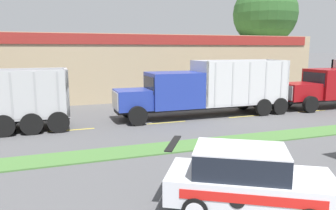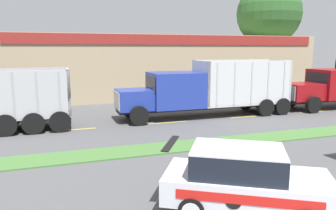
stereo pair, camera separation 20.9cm
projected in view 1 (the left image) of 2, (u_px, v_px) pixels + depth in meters
grass_verge at (161, 148)px, 14.23m from camera, size 120.00×1.60×0.06m
centre_line_4 at (72, 130)px, 17.55m from camera, size 2.40×0.14×0.01m
centre_line_5 at (166, 123)px, 19.33m from camera, size 2.40×0.14×0.01m
centre_line_6 at (245, 116)px, 21.12m from camera, size 2.40×0.14×0.01m
centre_line_7 at (312, 111)px, 22.90m from camera, size 2.40×0.14×0.01m
dump_truck_mid at (191, 92)px, 20.69m from camera, size 11.37×2.73×3.57m
rally_car at (246, 179)px, 8.69m from camera, size 4.68×3.84×1.76m
store_building_backdrop at (154, 65)px, 33.01m from camera, size 27.97×12.10×5.50m
tree_behind_left at (265, 7)px, 33.96m from camera, size 6.60×6.60×12.87m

